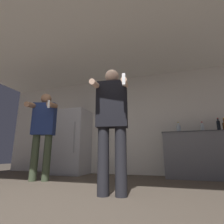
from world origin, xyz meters
name	(u,v)px	position (x,y,z in m)	size (l,w,h in m)	color
ground_plane	(19,217)	(0.00, 0.00, 0.00)	(14.00, 14.00, 0.00)	#4C4238
wall_back	(120,124)	(0.00, 3.20, 1.27)	(7.00, 0.06, 2.55)	silver
ceiling_slab	(99,47)	(0.00, 1.59, 2.57)	(7.00, 3.69, 0.05)	silver
refrigerator	(73,142)	(-1.18, 2.82, 0.81)	(0.77, 0.74, 1.62)	silver
counter	(203,155)	(1.86, 2.88, 0.48)	(1.59, 0.61, 0.95)	slate
bottle_short_whiskey	(219,126)	(2.22, 2.85, 1.07)	(0.07, 0.07, 0.28)	black
bottle_brown_liquor	(179,129)	(1.43, 2.85, 1.04)	(0.09, 0.09, 0.24)	silver
bottle_tall_gin	(202,128)	(1.91, 2.85, 1.04)	(0.07, 0.07, 0.22)	silver
person_woman_foreground	(112,121)	(0.50, 0.88, 0.91)	(0.50, 0.52, 1.64)	black
person_man_side	(43,128)	(-1.16, 1.61, 0.99)	(0.60, 0.60, 1.71)	#38422D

